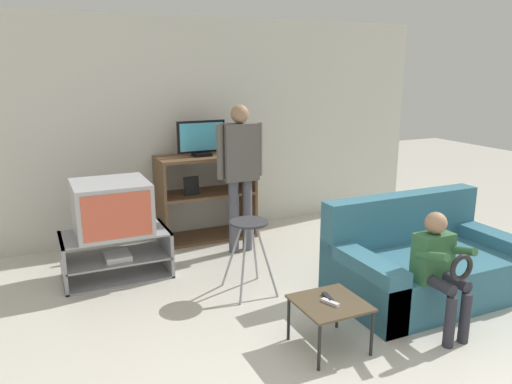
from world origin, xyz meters
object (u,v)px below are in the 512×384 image
Objects in this scene: television_flat at (201,139)px; person_standing_adult at (240,164)px; tv_stand at (116,255)px; person_seated_child at (440,264)px; couch at (423,265)px; media_shelf at (206,196)px; remote_control_black at (328,297)px; remote_control_white at (330,302)px; television_main at (111,207)px; folding_stool at (249,235)px; snack_table at (330,307)px.

person_standing_adult is (0.24, -0.59, -0.21)m from television_flat.
person_standing_adult reaches higher than tv_stand.
person_seated_child is (2.09, -2.11, 0.34)m from tv_stand.
couch is at bearing -31.99° from tv_stand.
media_shelf reaches higher than remote_control_black.
person_standing_adult is at bearing 63.28° from remote_control_white.
person_seated_child is (0.90, -2.86, 0.04)m from media_shelf.
television_main is 3.00m from person_seated_child.
television_flat reaches higher than remote_control_white.
person_standing_adult is (0.20, -0.59, 0.48)m from media_shelf.
person_standing_adult reaches higher than couch.
media_shelf is at bearing 108.65° from person_standing_adult.
person_seated_child reaches higher than folding_stool.
folding_stool reaches higher than snack_table.
remote_control_white is (1.19, -1.99, 0.15)m from tv_stand.
television_flat is 2.80m from couch.
folding_stool is 0.42× the size of person_standing_adult.
remote_control_white is 0.09× the size of couch.
folding_stool is (1.07, -0.87, -0.16)m from television_main.
television_main is 1.42m from media_shelf.
couch is at bearing -26.19° from folding_stool.
folding_stool is 1.61m from couch.
media_shelf is 2.74m from remote_control_white.
person_standing_adult is (0.19, 2.12, 0.67)m from snack_table.
couch is at bearing -60.67° from media_shelf.
snack_table is (0.15, -1.12, -0.22)m from folding_stool.
television_flat is 0.84× the size of folding_stool.
media_shelf is 2.99m from person_seated_child.
television_flat is (-0.04, -0.00, 0.69)m from media_shelf.
remote_control_white is at bearing -83.40° from folding_stool.
television_flat is at bearing 112.05° from person_standing_adult.
media_shelf is 2.66m from remote_control_black.
television_main is at bearing -148.31° from television_flat.
television_flat reaches higher than television_main.
television_flat is 1.72m from folding_stool.
media_shelf is at bearing 119.33° from couch.
snack_table is at bearing -95.16° from person_standing_adult.
media_shelf is 0.69m from television_flat.
television_flat reaches higher than media_shelf.
remote_control_black is (0.16, -1.07, -0.17)m from folding_stool.
media_shelf reaches higher than folding_stool.
television_flat reaches higher than tv_stand.
person_standing_adult is at bearing 122.61° from couch.
television_main is 1.46m from television_flat.
person_seated_child reaches higher than remote_control_black.
television_main is 4.85× the size of remote_control_black.
remote_control_white is (0.13, -1.15, -0.17)m from folding_stool.
snack_table is at bearing -161.78° from couch.
person_standing_adult reaches higher than snack_table.
snack_table is 2.23m from person_standing_adult.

